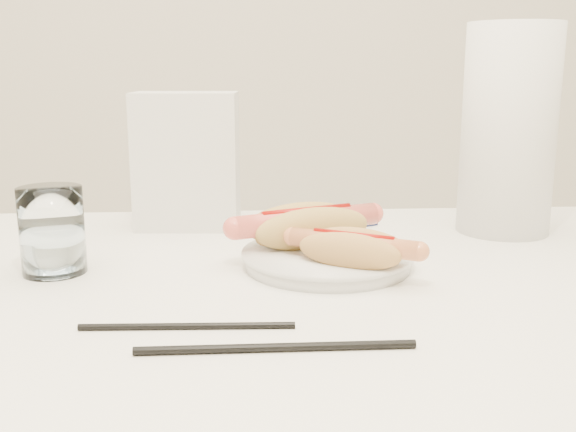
{
  "coord_description": "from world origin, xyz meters",
  "views": [
    {
      "loc": [
        0.01,
        -0.73,
        1.0
      ],
      "look_at": [
        0.06,
        0.05,
        0.82
      ],
      "focal_mm": 41.99,
      "sensor_mm": 36.0,
      "label": 1
    }
  ],
  "objects": [
    {
      "name": "hotdog_right",
      "position": [
        0.13,
        0.02,
        0.79
      ],
      "size": [
        0.15,
        0.11,
        0.04
      ],
      "rotation": [
        0.0,
        0.0,
        -0.5
      ],
      "color": "tan",
      "rests_on": "plate"
    },
    {
      "name": "napkin_box",
      "position": [
        -0.08,
        0.29,
        0.85
      ],
      "size": [
        0.16,
        0.09,
        0.21
      ],
      "primitive_type": "cube",
      "rotation": [
        0.0,
        0.0,
        -0.06
      ],
      "color": "silver",
      "rests_on": "table"
    },
    {
      "name": "chopstick_far",
      "position": [
        0.03,
        -0.18,
        0.75
      ],
      "size": [
        0.25,
        0.01,
        0.01
      ],
      "primitive_type": "cylinder",
      "rotation": [
        0.0,
        1.57,
        0.01
      ],
      "color": "black",
      "rests_on": "table"
    },
    {
      "name": "water_glass",
      "position": [
        -0.22,
        0.06,
        0.8
      ],
      "size": [
        0.08,
        0.08,
        0.1
      ],
      "primitive_type": "cylinder",
      "color": "white",
      "rests_on": "table"
    },
    {
      "name": "hotdog_left",
      "position": [
        0.08,
        0.1,
        0.79
      ],
      "size": [
        0.19,
        0.13,
        0.05
      ],
      "rotation": [
        0.0,
        0.0,
        0.38
      ],
      "color": "tan",
      "rests_on": "plate"
    },
    {
      "name": "chopstick_near",
      "position": [
        -0.05,
        -0.13,
        0.75
      ],
      "size": [
        0.21,
        0.01,
        0.01
      ],
      "primitive_type": "cylinder",
      "rotation": [
        0.0,
        1.57,
        -0.03
      ],
      "color": "black",
      "rests_on": "table"
    },
    {
      "name": "paper_towel_roll",
      "position": [
        0.39,
        0.23,
        0.9
      ],
      "size": [
        0.14,
        0.14,
        0.3
      ],
      "primitive_type": "cylinder",
      "rotation": [
        0.0,
        0.0,
        -0.01
      ],
      "color": "white",
      "rests_on": "table"
    },
    {
      "name": "table",
      "position": [
        0.0,
        0.0,
        0.69
      ],
      "size": [
        1.2,
        0.8,
        0.75
      ],
      "color": "white",
      "rests_on": "ground"
    },
    {
      "name": "navy_napkin",
      "position": [
        0.12,
        0.31,
        0.75
      ],
      "size": [
        0.17,
        0.17,
        0.01
      ],
      "primitive_type": "cube",
      "rotation": [
        0.0,
        0.0,
        0.5
      ],
      "color": "#111738",
      "rests_on": "table"
    },
    {
      "name": "plate",
      "position": [
        0.11,
        0.07,
        0.76
      ],
      "size": [
        0.22,
        0.22,
        0.02
      ],
      "primitive_type": "cylinder",
      "rotation": [
        0.0,
        0.0,
        -0.06
      ],
      "color": "silver",
      "rests_on": "table"
    }
  ]
}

